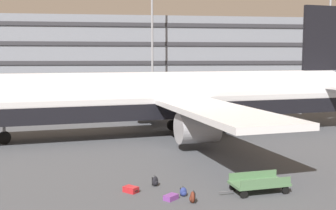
{
  "coord_description": "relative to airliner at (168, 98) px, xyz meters",
  "views": [
    {
      "loc": [
        -5.2,
        -34.53,
        6.16
      ],
      "look_at": [
        -1.49,
        -6.98,
        3.0
      ],
      "focal_mm": 44.76,
      "sensor_mm": 36.0,
      "label": 1
    }
  ],
  "objects": [
    {
      "name": "light_mast_center_left",
      "position": [
        34.15,
        38.16,
        10.25
      ],
      "size": [
        1.8,
        0.5,
        23.03
      ],
      "color": "gray",
      "rests_on": "ground_plane"
    },
    {
      "name": "airliner",
      "position": [
        0.0,
        0.0,
        0.0
      ],
      "size": [
        37.49,
        30.41,
        10.69
      ],
      "color": "silver",
      "rests_on": "ground_plane"
    },
    {
      "name": "backpack_large",
      "position": [
        -1.14,
        -15.95,
        -2.73
      ],
      "size": [
        0.25,
        0.38,
        0.56
      ],
      "color": "#592619",
      "rests_on": "ground_plane"
    },
    {
      "name": "terminal_structure",
      "position": [
        0.73,
        54.48,
        3.97
      ],
      "size": [
        148.36,
        19.7,
        13.87
      ],
      "color": "slate",
      "rests_on": "ground_plane"
    },
    {
      "name": "baggage_cart",
      "position": [
        2.16,
        -14.96,
        -2.54
      ],
      "size": [
        3.36,
        1.66,
        0.82
      ],
      "color": "#4C724C",
      "rests_on": "ground_plane"
    },
    {
      "name": "suitcase_red",
      "position": [
        -1.99,
        -15.41,
        -2.86
      ],
      "size": [
        0.72,
        0.71,
        0.22
      ],
      "color": "#72388C",
      "rests_on": "ground_plane"
    },
    {
      "name": "backpack_upright",
      "position": [
        -1.37,
        -15.05,
        -2.77
      ],
      "size": [
        0.38,
        0.33,
        0.46
      ],
      "color": "navy",
      "rests_on": "ground_plane"
    },
    {
      "name": "ground_plane",
      "position": [
        0.73,
        1.65,
        -2.97
      ],
      "size": [
        600.0,
        600.0,
        0.0
      ],
      "primitive_type": "plane",
      "color": "#424449"
    },
    {
      "name": "suitcase_scuffed",
      "position": [
        -3.67,
        -14.17,
        -2.84
      ],
      "size": [
        0.77,
        0.76,
        0.27
      ],
      "color": "#B21E23",
      "rests_on": "ground_plane"
    },
    {
      "name": "backpack_navy",
      "position": [
        -2.47,
        -13.42,
        -2.73
      ],
      "size": [
        0.41,
        0.38,
        0.54
      ],
      "color": "black",
      "rests_on": "ground_plane"
    },
    {
      "name": "light_mast_left",
      "position": [
        2.42,
        38.16,
        11.71
      ],
      "size": [
        1.8,
        0.5,
        25.88
      ],
      "color": "gray",
      "rests_on": "ground_plane"
    }
  ]
}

